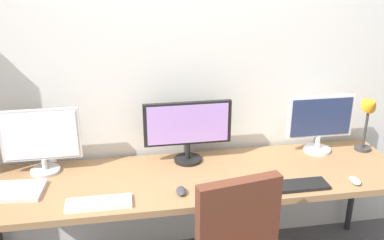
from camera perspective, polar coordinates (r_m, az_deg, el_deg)
The scene contains 11 objects.
wall_back at distance 2.84m, azimuth -1.27°, elevation 6.66°, with size 5.04×0.10×2.60m.
desk at distance 2.68m, azimuth 0.18°, elevation -8.29°, with size 2.64×0.68×0.74m.
monitor_left at distance 2.77m, azimuth -19.32°, elevation -2.41°, with size 0.47×0.18×0.41m.
monitor_center at distance 2.74m, azimuth -0.57°, elevation -1.02°, with size 0.56×0.18×0.41m.
monitor_right at distance 3.02m, azimuth 16.57°, elevation -0.14°, with size 0.46×0.18×0.40m.
desk_lamp at distance 3.10m, azimuth 22.48°, elevation 0.83°, with size 0.11×0.15×0.42m.
keyboard_left at distance 2.43m, azimuth -12.21°, elevation -10.72°, with size 0.35×0.13×0.02m, color silver.
keyboard_right at distance 2.61m, azimuth 13.43°, elevation -8.45°, with size 0.39×0.13×0.02m, color black.
mouse_left_side at distance 2.75m, azimuth 20.75°, elevation -7.51°, with size 0.06×0.10×0.03m, color silver.
mouse_right_side at distance 2.48m, azimuth -1.44°, elevation -9.36°, with size 0.06×0.10×0.03m, color #38383D.
laptop_closed at distance 2.68m, azimuth -22.44°, elevation -8.69°, with size 0.32×0.22×0.02m, color silver.
Camera 1 is at (-0.40, -1.69, 2.02)m, focal length 40.34 mm.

